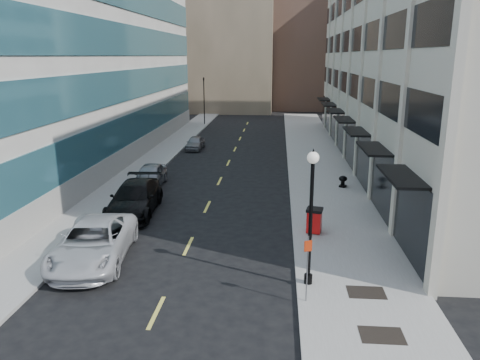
% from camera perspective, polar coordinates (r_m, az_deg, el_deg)
% --- Properties ---
extents(ground, '(160.00, 160.00, 0.00)m').
position_cam_1_polar(ground, '(15.80, -12.09, -19.22)').
color(ground, black).
rests_on(ground, ground).
extents(sidewalk_right, '(5.00, 80.00, 0.15)m').
position_cam_1_polar(sidewalk_right, '(33.77, 10.23, -0.27)').
color(sidewalk_right, gray).
rests_on(sidewalk_right, ground).
extents(sidewalk_left, '(3.00, 80.00, 0.15)m').
position_cam_1_polar(sidewalk_left, '(35.26, -13.04, 0.22)').
color(sidewalk_left, gray).
rests_on(sidewalk_left, ground).
extents(building_right, '(15.30, 46.50, 18.25)m').
position_cam_1_polar(building_right, '(41.47, 23.40, 14.03)').
color(building_right, '#BFB7A1').
rests_on(building_right, ground).
extents(building_left, '(16.14, 46.00, 20.00)m').
position_cam_1_polar(building_left, '(44.31, -23.15, 15.33)').
color(building_left, silver).
rests_on(building_left, ground).
extents(skyline_tan_near, '(14.00, 18.00, 28.00)m').
position_cam_1_polar(skyline_tan_near, '(81.04, -1.13, 18.60)').
color(skyline_tan_near, '#947D60').
rests_on(skyline_tan_near, ground).
extents(skyline_brown, '(12.00, 16.00, 34.00)m').
position_cam_1_polar(skyline_brown, '(84.95, 7.78, 20.34)').
color(skyline_brown, brown).
rests_on(skyline_brown, ground).
extents(skyline_tan_far, '(12.00, 14.00, 22.00)m').
position_cam_1_polar(skyline_tan_far, '(92.29, -6.90, 16.19)').
color(skyline_tan_far, '#947D60').
rests_on(skyline_tan_far, ground).
extents(skyline_stone, '(10.00, 14.00, 20.00)m').
position_cam_1_polar(skyline_stone, '(79.68, 15.28, 15.28)').
color(skyline_stone, '#BFB7A1').
rests_on(skyline_stone, ground).
extents(grate_mid, '(1.40, 1.00, 0.01)m').
position_cam_1_polar(grate_mid, '(16.35, 16.91, -17.64)').
color(grate_mid, black).
rests_on(grate_mid, sidewalk_right).
extents(grate_far, '(1.40, 1.00, 0.01)m').
position_cam_1_polar(grate_far, '(18.72, 15.13, -13.08)').
color(grate_far, black).
rests_on(grate_far, sidewalk_right).
extents(road_centerline, '(0.15, 68.20, 0.01)m').
position_cam_1_polar(road_centerline, '(31.02, -3.19, -1.54)').
color(road_centerline, '#D8CC4C').
rests_on(road_centerline, ground).
extents(traffic_signal, '(0.66, 0.66, 6.98)m').
position_cam_1_polar(traffic_signal, '(61.30, -4.45, 12.00)').
color(traffic_signal, black).
rests_on(traffic_signal, ground).
extents(car_white_van, '(3.59, 6.59, 1.75)m').
position_cam_1_polar(car_white_van, '(21.60, -17.43, -7.27)').
color(car_white_van, silver).
rests_on(car_white_van, ground).
extents(car_black_pickup, '(2.89, 6.25, 1.77)m').
position_cam_1_polar(car_black_pickup, '(27.45, -12.70, -2.18)').
color(car_black_pickup, black).
rests_on(car_black_pickup, ground).
extents(car_silver_sedan, '(1.98, 4.58, 1.54)m').
position_cam_1_polar(car_silver_sedan, '(32.89, -10.91, 0.54)').
color(car_silver_sedan, '#919499').
rests_on(car_silver_sedan, ground).
extents(car_grey_sedan, '(1.58, 3.76, 1.27)m').
position_cam_1_polar(car_grey_sedan, '(45.44, -5.48, 4.52)').
color(car_grey_sedan, gray).
rests_on(car_grey_sedan, ground).
extents(trash_bin, '(0.93, 0.95, 1.27)m').
position_cam_1_polar(trash_bin, '(23.79, 9.04, -4.79)').
color(trash_bin, red).
rests_on(trash_bin, sidewalk_right).
extents(lamppost, '(0.45, 0.45, 5.38)m').
position_cam_1_polar(lamppost, '(17.76, 8.67, -3.21)').
color(lamppost, black).
rests_on(lamppost, sidewalk_right).
extents(sign_post, '(0.28, 0.14, 2.52)m').
position_cam_1_polar(sign_post, '(17.01, 8.24, -9.62)').
color(sign_post, slate).
rests_on(sign_post, sidewalk_right).
extents(urn_planter, '(0.56, 0.56, 0.78)m').
position_cam_1_polar(urn_planter, '(32.40, 12.43, -0.03)').
color(urn_planter, black).
rests_on(urn_planter, sidewalk_right).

